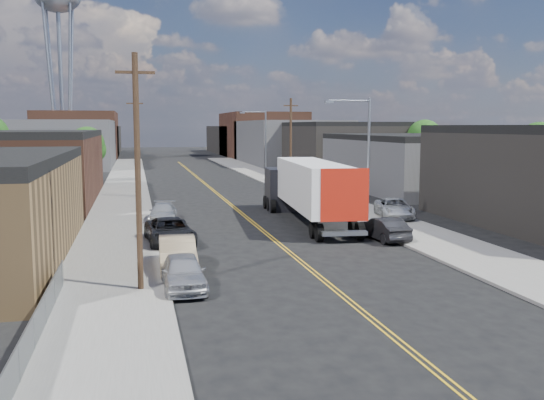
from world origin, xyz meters
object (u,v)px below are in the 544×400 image
car_right_lot_b (350,197)px  car_right_lot_c (297,185)px  car_left_c (170,231)px  car_right_lot_a (395,208)px  car_left_b (177,254)px  car_left_d (163,213)px  car_right_oncoming (384,229)px  water_tower (58,2)px  car_left_a (183,272)px  semi_truck (305,187)px

car_right_lot_b → car_right_lot_c: bearing=114.8°
car_right_lot_c → car_left_c: bearing=-127.3°
car_right_lot_c → car_right_lot_a: bearing=-89.5°
car_left_b → car_left_c: (0.00, 6.61, -0.03)m
car_left_d → car_right_oncoming: size_ratio=1.07×
car_left_c → car_right_lot_b: size_ratio=1.03×
car_left_b → water_tower: bearing=100.6°
car_right_lot_b → car_left_c: bearing=-123.1°
water_tower → car_right_lot_b: (31.60, -76.99, -29.70)m
car_right_lot_b → car_right_oncoming: bearing=-83.5°
water_tower → car_right_lot_c: water_tower is taller
car_right_oncoming → car_right_lot_c: bearing=-97.7°
water_tower → car_right_lot_c: size_ratio=8.90×
car_left_a → water_tower: bearing=98.4°
car_right_lot_b → car_right_lot_c: car_right_lot_b is taller
car_right_lot_a → car_right_lot_c: 19.12m
car_right_oncoming → car_right_lot_c: (1.60, 26.61, 0.13)m
car_right_lot_a → water_tower: bearing=124.1°
water_tower → car_right_lot_b: water_tower is taller
car_left_c → car_left_d: size_ratio=1.20×
car_left_a → car_right_lot_b: 28.03m
car_left_b → car_left_d: 15.46m
car_right_lot_b → car_left_d: bearing=-148.0°
semi_truck → car_left_d: semi_truck is taller
water_tower → car_left_d: bearing=-79.1°
car_left_c → car_right_lot_b: 20.45m
water_tower → car_left_a: size_ratio=8.19×
car_right_lot_b → car_right_lot_c: size_ratio=1.33×
semi_truck → car_left_a: semi_truck is taller
car_right_lot_c → car_left_a: bearing=-119.6°
car_left_d → car_right_oncoming: 16.65m
water_tower → car_right_oncoming: 100.23m
semi_truck → car_left_b: semi_truck is taller
semi_truck → car_left_d: size_ratio=3.70×
water_tower → car_left_c: size_ratio=6.52×
water_tower → semi_truck: size_ratio=2.11×
car_left_b → car_right_lot_a: (17.12, 12.70, 0.06)m
car_right_oncoming → car_right_lot_c: car_right_lot_c is taller
car_left_a → car_right_oncoming: bearing=33.4°
semi_truck → car_right_lot_b: semi_truck is taller
car_left_d → car_right_lot_c: size_ratio=1.14×
car_left_a → car_left_d: (0.00, 19.13, -0.08)m
car_left_d → car_right_lot_c: 21.81m
water_tower → car_right_oncoming: (28.60, -91.28, -29.92)m
car_left_b → car_right_lot_b: 25.11m
car_right_oncoming → car_right_lot_b: (3.00, 14.30, 0.22)m
water_tower → car_right_lot_a: size_ratio=7.00×
car_left_d → car_right_lot_b: (16.00, 3.89, 0.26)m
car_left_c → car_right_lot_c: (14.60, 25.05, 0.07)m
car_right_lot_b → car_right_lot_a: bearing=-62.0°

